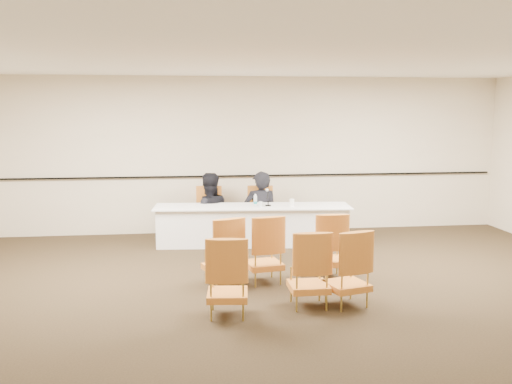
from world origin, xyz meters
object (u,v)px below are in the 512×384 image
Objects in this scene: coffee_cup at (292,203)px; aud_chair_front_right at (328,245)px; aud_chair_front_left at (223,251)px; aud_chair_front_mid at (264,249)px; panelist_second at (209,217)px; aud_chair_back_right at (347,267)px; aud_chair_back_left at (227,276)px; water_bottle at (255,200)px; microphone at (268,198)px; drinking_glass at (260,204)px; panelist_second_chair at (209,213)px; panelist_main at (261,218)px; panelist_main_chair at (261,212)px; panel_table at (252,225)px; aud_chair_back_mid at (309,268)px.

coffee_cup is 0.14× the size of aud_chair_front_right.
aud_chair_front_mid is at bearing -14.41° from aud_chair_front_left.
panelist_second is 1.74× the size of aud_chair_back_right.
water_bottle is at bearing 83.76° from aud_chair_back_left.
microphone is 0.32× the size of aud_chair_front_left.
aud_chair_front_right is at bearing -6.04° from aud_chair_front_mid.
drinking_glass is 0.75× the size of coffee_cup.
aud_chair_front_left is (0.06, -2.93, 0.00)m from panelist_second_chair.
panelist_main is at bearing 169.98° from panelist_second.
panelist_main_chair is at bearing 124.54° from coffee_cup.
aud_chair_front_mid is at bearing 112.95° from aud_chair_back_right.
aud_chair_front_left is at bearing -110.22° from drinking_glass.
aud_chair_front_left is 0.57m from aud_chair_front_mid.
panel_table is at bearing 167.89° from water_bottle.
panelist_second_chair is 4.10m from aud_chair_back_left.
microphone is at bearing 167.14° from coffee_cup.
coffee_cup is at bearing -13.20° from water_bottle.
panelist_second is at bearing 91.74° from aud_chair_front_mid.
coffee_cup is 2.07m from aud_chair_front_right.
aud_chair_back_left is (-0.93, -4.02, 0.11)m from panelist_main.
panelist_second is 1.19m from drinking_glass.
aud_chair_back_mid is at bearing -87.71° from microphone.
microphone reaches higher than aud_chair_back_mid.
panelist_main is 1.06× the size of panelist_second.
aud_chair_back_mid is (1.02, -3.91, 0.00)m from panelist_second_chair.
aud_chair_front_left reaches higher than drinking_glass.
aud_chair_front_left is at bearing 72.07° from panelist_main.
drinking_glass is 2.16m from aud_chair_front_mid.
aud_chair_back_left is at bearing -103.82° from microphone.
coffee_cup is 0.14× the size of aud_chair_front_mid.
microphone is at bearing 80.17° from aud_chair_back_left.
aud_chair_front_left is (-0.90, -2.85, 0.00)m from panelist_main_chair.
drinking_glass is 0.11× the size of aud_chair_front_left.
aud_chair_back_right reaches higher than water_bottle.
drinking_glass is 0.11× the size of aud_chair_back_mid.
water_bottle reaches higher than coffee_cup.
aud_chair_back_left reaches higher than coffee_cup.
panelist_second reaches higher than aud_chair_back_right.
aud_chair_back_right is (0.07, -3.18, -0.28)m from coffee_cup.
panel_table is at bearing 136.33° from panelist_second.
aud_chair_front_left is at bearing -84.21° from panelist_second_chair.
panel_table is 0.96m from panelist_second_chair.
aud_chair_back_mid reaches higher than water_bottle.
water_bottle is (-0.22, 0.05, -0.04)m from microphone.
aud_chair_front_left is 1.00× the size of aud_chair_back_left.
panelist_main_chair is 4.12m from aud_chair_back_left.
microphone is 3.60m from aud_chair_back_left.
panelist_second is at bearing -5.03° from panelist_main.
aud_chair_back_left is (0.03, -4.10, 0.08)m from panelist_second.
water_bottle is at bearing 137.63° from panelist_second.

